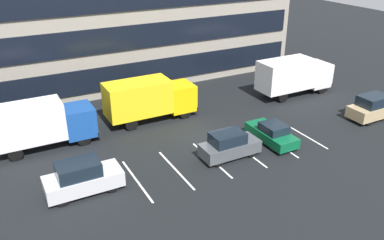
{
  "coord_description": "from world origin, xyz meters",
  "views": [
    {
      "loc": [
        -14.2,
        -23.78,
        14.51
      ],
      "look_at": [
        -0.9,
        1.17,
        1.4
      ],
      "focal_mm": 37.85,
      "sensor_mm": 36.0,
      "label": 1
    }
  ],
  "objects_px": {
    "box_truck_white": "(294,75)",
    "box_truck_yellow_all": "(149,98)",
    "sedan_forest": "(272,133)",
    "suv_charcoal": "(229,145)",
    "suv_tan": "(374,107)",
    "box_truck_blue": "(40,123)",
    "suv_silver": "(82,178)"
  },
  "relations": [
    {
      "from": "sedan_forest",
      "to": "box_truck_blue",
      "type": "bearing_deg",
      "value": 154.75
    },
    {
      "from": "suv_charcoal",
      "to": "sedan_forest",
      "type": "relative_size",
      "value": 0.97
    },
    {
      "from": "suv_tan",
      "to": "sedan_forest",
      "type": "bearing_deg",
      "value": 176.82
    },
    {
      "from": "suv_tan",
      "to": "box_truck_blue",
      "type": "bearing_deg",
      "value": 163.08
    },
    {
      "from": "suv_charcoal",
      "to": "sedan_forest",
      "type": "height_order",
      "value": "suv_charcoal"
    },
    {
      "from": "suv_silver",
      "to": "box_truck_white",
      "type": "bearing_deg",
      "value": 16.88
    },
    {
      "from": "box_truck_white",
      "to": "box_truck_yellow_all",
      "type": "height_order",
      "value": "box_truck_white"
    },
    {
      "from": "suv_charcoal",
      "to": "suv_silver",
      "type": "bearing_deg",
      "value": 176.76
    },
    {
      "from": "suv_silver",
      "to": "suv_tan",
      "type": "height_order",
      "value": "suv_silver"
    },
    {
      "from": "box_truck_blue",
      "to": "suv_silver",
      "type": "height_order",
      "value": "box_truck_blue"
    },
    {
      "from": "sedan_forest",
      "to": "box_truck_yellow_all",
      "type": "bearing_deg",
      "value": 129.37
    },
    {
      "from": "box_truck_yellow_all",
      "to": "sedan_forest",
      "type": "height_order",
      "value": "box_truck_yellow_all"
    },
    {
      "from": "box_truck_yellow_all",
      "to": "sedan_forest",
      "type": "bearing_deg",
      "value": -50.63
    },
    {
      "from": "box_truck_yellow_all",
      "to": "suv_silver",
      "type": "xyz_separation_m",
      "value": [
        -7.67,
        -7.82,
        -1.0
      ]
    },
    {
      "from": "suv_silver",
      "to": "suv_charcoal",
      "type": "bearing_deg",
      "value": -3.24
    },
    {
      "from": "suv_tan",
      "to": "box_truck_white",
      "type": "bearing_deg",
      "value": 107.23
    },
    {
      "from": "suv_charcoal",
      "to": "box_truck_white",
      "type": "bearing_deg",
      "value": 31.25
    },
    {
      "from": "suv_silver",
      "to": "suv_tan",
      "type": "distance_m",
      "value": 24.69
    },
    {
      "from": "box_truck_blue",
      "to": "box_truck_white",
      "type": "bearing_deg",
      "value": -0.71
    },
    {
      "from": "box_truck_blue",
      "to": "box_truck_white",
      "type": "distance_m",
      "value": 23.5
    },
    {
      "from": "box_truck_yellow_all",
      "to": "sedan_forest",
      "type": "xyz_separation_m",
      "value": [
        6.6,
        -8.05,
        -1.27
      ]
    },
    {
      "from": "suv_silver",
      "to": "sedan_forest",
      "type": "bearing_deg",
      "value": -0.9
    },
    {
      "from": "box_truck_yellow_all",
      "to": "suv_silver",
      "type": "distance_m",
      "value": 11.0
    },
    {
      "from": "box_truck_yellow_all",
      "to": "suv_charcoal",
      "type": "relative_size",
      "value": 1.81
    },
    {
      "from": "box_truck_white",
      "to": "suv_tan",
      "type": "distance_m",
      "value": 8.0
    },
    {
      "from": "suv_charcoal",
      "to": "box_truck_yellow_all",
      "type": "bearing_deg",
      "value": 106.8
    },
    {
      "from": "box_truck_blue",
      "to": "box_truck_yellow_all",
      "type": "bearing_deg",
      "value": 4.9
    },
    {
      "from": "box_truck_white",
      "to": "suv_silver",
      "type": "distance_m",
      "value": 23.35
    },
    {
      "from": "box_truck_blue",
      "to": "box_truck_yellow_all",
      "type": "distance_m",
      "value": 8.88
    },
    {
      "from": "box_truck_yellow_all",
      "to": "suv_tan",
      "type": "bearing_deg",
      "value": -26.9
    },
    {
      "from": "suv_charcoal",
      "to": "sedan_forest",
      "type": "xyz_separation_m",
      "value": [
        4.07,
        0.35,
        -0.19
      ]
    },
    {
      "from": "suv_tan",
      "to": "sedan_forest",
      "type": "xyz_separation_m",
      "value": [
        -10.4,
        0.58,
        -0.27
      ]
    }
  ]
}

